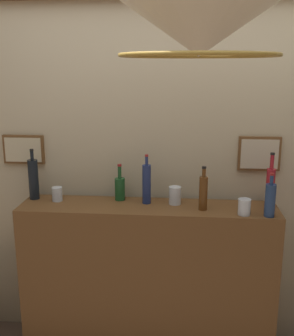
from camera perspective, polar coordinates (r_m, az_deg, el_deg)
panelled_rear_partition at (r=2.67m, az=0.55°, el=4.29°), size 3.78×0.15×2.67m
bar_shelf_unit at (r=2.74m, az=0.10°, el=-15.23°), size 1.57×0.33×1.01m
liquor_bottle_scotch at (r=2.62m, az=-3.76°, el=-2.73°), size 0.06×0.06×0.23m
liquor_bottle_brandy at (r=2.45m, az=7.76°, el=-3.32°), size 0.05×0.05×0.26m
liquor_bottle_port at (r=2.72m, az=-15.36°, el=-1.43°), size 0.06×0.06×0.32m
liquor_bottle_tequila at (r=2.54m, az=-0.06°, el=-2.14°), size 0.05×0.05×0.31m
liquor_bottle_rye at (r=2.58m, az=16.61°, el=-2.39°), size 0.05×0.05×0.33m
liquor_bottle_rum at (r=2.43m, az=16.60°, el=-4.19°), size 0.06×0.06×0.25m
glass_tumbler_rocks at (r=2.67m, az=-12.27°, el=-3.53°), size 0.06×0.06×0.09m
glass_tumbler_highball at (r=2.44m, az=13.26°, el=-5.23°), size 0.07×0.07×0.09m
glass_tumbler_shot at (r=2.55m, az=3.87°, el=-3.79°), size 0.07×0.07×0.11m
pendant_lamp at (r=1.68m, az=7.22°, el=18.33°), size 0.63×0.63×0.47m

